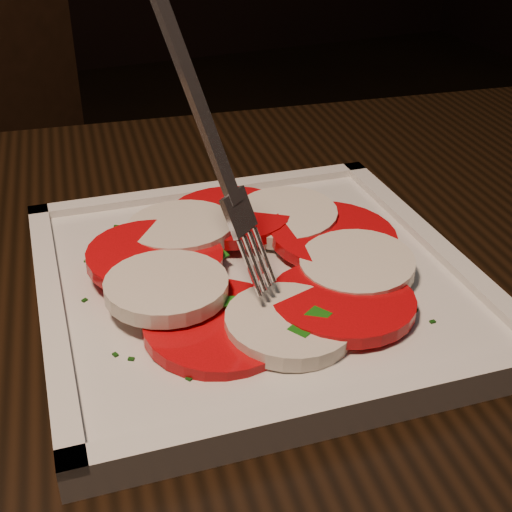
% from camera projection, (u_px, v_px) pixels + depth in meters
% --- Properties ---
extents(table, '(1.30, 0.96, 0.75)m').
position_uv_depth(table, '(302.00, 427.00, 0.52)').
color(table, black).
rests_on(table, ground).
extents(chair, '(0.56, 0.56, 0.93)m').
position_uv_depth(chair, '(9.00, 188.00, 1.14)').
color(chair, black).
rests_on(chair, ground).
extents(plate, '(0.31, 0.31, 0.01)m').
position_uv_depth(plate, '(256.00, 284.00, 0.49)').
color(plate, silver).
rests_on(plate, table).
extents(caprese_salad, '(0.23, 0.22, 0.03)m').
position_uv_depth(caprese_salad, '(256.00, 263.00, 0.48)').
color(caprese_salad, red).
rests_on(caprese_salad, plate).
extents(fork, '(0.08, 0.09, 0.19)m').
position_uv_depth(fork, '(191.00, 124.00, 0.40)').
color(fork, white).
rests_on(fork, caprese_salad).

